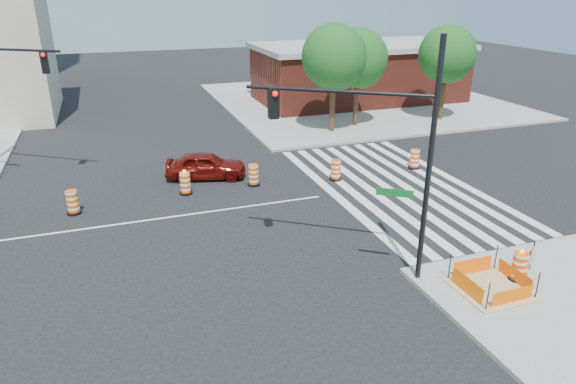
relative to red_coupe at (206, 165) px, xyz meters
The scene contains 18 objects.
ground 4.94m from the red_coupe, 123.32° to the right, with size 120.00×120.00×0.00m, color black.
sidewalk_ne 20.70m from the red_coupe, 42.26° to the left, with size 22.00×22.00×0.15m, color gray.
crosswalk_east 9.24m from the red_coupe, 26.33° to the right, with size 6.75×13.50×0.01m.
lane_centerline 4.94m from the red_coupe, 123.32° to the right, with size 14.00×0.12×0.01m, color silver.
excavation_pit 14.54m from the red_coupe, 64.25° to the right, with size 2.20×2.20×0.90m.
brick_storefront 20.75m from the red_coupe, 42.26° to the left, with size 16.50×8.50×4.60m.
red_coupe is the anchor object (origin of this frame).
signal_pole_se 12.00m from the red_coupe, 73.16° to the right, with size 4.74×3.38×7.54m.
pit_drum 14.96m from the red_coupe, 60.21° to the right, with size 0.57×0.57×1.13m.
barricade 15.12m from the red_coupe, 58.03° to the right, with size 0.74×0.58×1.06m.
tree_north_c 11.64m from the red_coupe, 31.42° to the left, with size 4.03×4.02×6.83m.
tree_north_d 13.65m from the red_coupe, 29.69° to the left, with size 3.79×3.79×6.44m.
tree_north_e 19.21m from the red_coupe, 18.72° to the left, with size 3.83×3.83×6.51m.
median_drum_2 6.51m from the red_coupe, 158.57° to the right, with size 0.60×0.60×1.02m.
median_drum_3 2.17m from the red_coupe, 126.69° to the right, with size 0.60×0.60×1.18m.
median_drum_4 2.60m from the red_coupe, 41.37° to the right, with size 0.60×0.60×1.02m.
median_drum_5 6.39m from the red_coupe, 21.75° to the right, with size 0.60×0.60×1.02m.
median_drum_6 10.72m from the red_coupe, 11.73° to the right, with size 0.60×0.60×1.02m.
Camera 1 is at (-1.47, -19.75, 8.88)m, focal length 32.00 mm.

